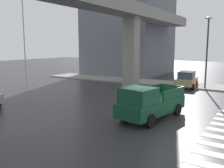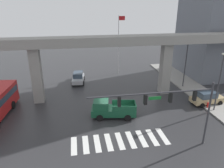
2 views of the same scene
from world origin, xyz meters
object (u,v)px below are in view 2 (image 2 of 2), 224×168
object	(u,v)px
sedan_silver	(78,77)
fire_hydrant	(208,105)
pickup_truck	(111,109)
street_lamp_near_corner	(220,76)
street_lamp_mid_block	(186,59)
traffic_signal_mast	(172,102)
sedan_tan	(207,98)
flagpole	(119,41)

from	to	relation	value
sedan_silver	fire_hydrant	bearing A→B (deg)	-38.07
pickup_truck	fire_hydrant	world-z (taller)	pickup_truck
street_lamp_near_corner	street_lamp_mid_block	world-z (taller)	same
traffic_signal_mast	fire_hydrant	bearing A→B (deg)	38.10
pickup_truck	street_lamp_mid_block	distance (m)	15.12
street_lamp_near_corner	fire_hydrant	xyz separation A→B (m)	(-0.40, 0.73, -4.13)
sedan_tan	street_lamp_mid_block	world-z (taller)	street_lamp_mid_block
pickup_truck	fire_hydrant	distance (m)	12.38
street_lamp_near_corner	fire_hydrant	bearing A→B (deg)	118.78
sedan_silver	pickup_truck	bearing A→B (deg)	-74.49
pickup_truck	flagpole	bearing A→B (deg)	75.24
flagpole	traffic_signal_mast	bearing A→B (deg)	-90.30
pickup_truck	sedan_silver	xyz separation A→B (m)	(-3.43, 12.34, -0.14)
sedan_silver	street_lamp_near_corner	xyz separation A→B (m)	(16.19, -13.09, 3.70)
sedan_silver	sedan_tan	bearing A→B (deg)	-34.10
traffic_signal_mast	fire_hydrant	world-z (taller)	traffic_signal_mast
street_lamp_mid_block	sedan_tan	bearing A→B (deg)	-87.71
pickup_truck	street_lamp_mid_block	bearing A→B (deg)	29.71
street_lamp_mid_block	sedan_silver	bearing A→B (deg)	162.64
fire_hydrant	pickup_truck	bearing A→B (deg)	179.89
traffic_signal_mast	street_lamp_near_corner	xyz separation A→B (m)	(8.67, 5.76, -0.11)
pickup_truck	traffic_signal_mast	size ratio (longest dim) A/B	0.49
sedan_tan	sedan_silver	distance (m)	19.84
flagpole	street_lamp_near_corner	bearing A→B (deg)	-62.91
pickup_truck	flagpole	xyz separation A→B (m)	(4.21, 15.98, 5.06)
street_lamp_near_corner	flagpole	bearing A→B (deg)	117.09
pickup_truck	sedan_silver	bearing A→B (deg)	105.51
street_lamp_mid_block	flagpole	xyz separation A→B (m)	(-8.56, 8.69, 1.49)
fire_hydrant	street_lamp_mid_block	bearing A→B (deg)	86.87
traffic_signal_mast	street_lamp_mid_block	size ratio (longest dim) A/B	1.50
pickup_truck	sedan_silver	size ratio (longest dim) A/B	1.20
sedan_tan	traffic_signal_mast	bearing A→B (deg)	-139.08
street_lamp_near_corner	sedan_tan	bearing A→B (deg)	82.98
street_lamp_near_corner	street_lamp_mid_block	bearing A→B (deg)	90.00
sedan_silver	flagpole	xyz separation A→B (m)	(7.63, 3.63, 5.20)
street_lamp_mid_block	fire_hydrant	xyz separation A→B (m)	(-0.40, -7.31, -4.13)
pickup_truck	fire_hydrant	xyz separation A→B (m)	(12.36, -0.02, -0.56)
sedan_silver	traffic_signal_mast	world-z (taller)	traffic_signal_mast
pickup_truck	street_lamp_near_corner	distance (m)	13.27
street_lamp_near_corner	street_lamp_mid_block	size ratio (longest dim) A/B	1.00
pickup_truck	fire_hydrant	size ratio (longest dim) A/B	6.30
street_lamp_mid_block	fire_hydrant	distance (m)	8.40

